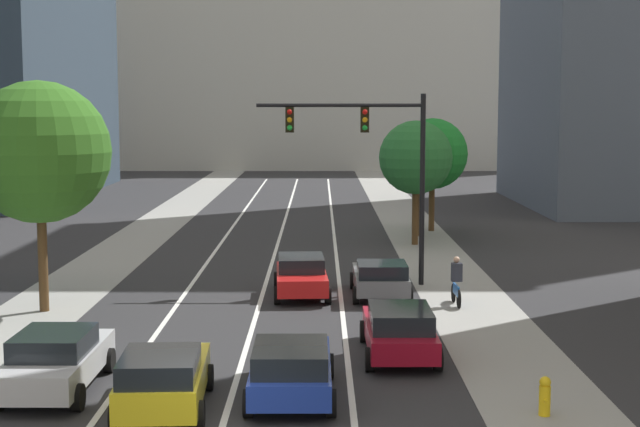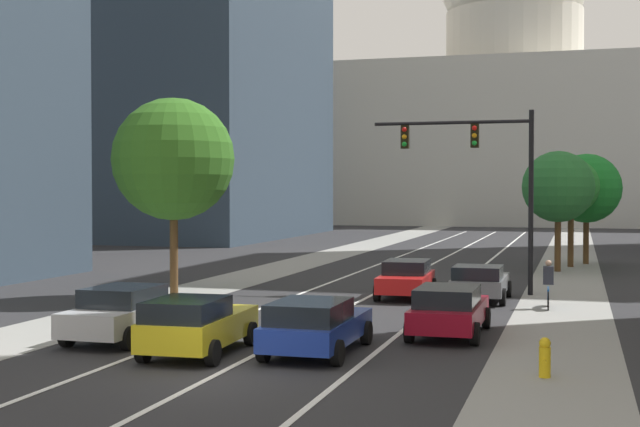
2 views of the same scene
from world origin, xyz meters
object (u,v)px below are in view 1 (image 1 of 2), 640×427
at_px(traffic_signal_mast, 378,150).
at_px(fire_hydrant, 549,396).
at_px(car_silver, 60,359).
at_px(street_tree_mid_left, 44,152).
at_px(capitol_building, 306,39).
at_px(car_crimson, 403,330).
at_px(street_tree_far_right, 437,154).
at_px(cyclist, 461,282).
at_px(car_red, 305,275).
at_px(car_yellow, 168,378).
at_px(car_blue, 295,368).
at_px(car_gray, 385,278).
at_px(street_tree_near_right, 426,154).
at_px(street_tree_mid_right, 420,158).

height_order(traffic_signal_mast, fire_hydrant, traffic_signal_mast).
bearing_deg(car_silver, traffic_signal_mast, -31.32).
bearing_deg(street_tree_mid_left, capitol_building, 84.91).
xyz_separation_m(car_crimson, street_tree_far_right, (3.97, 26.43, 3.49)).
height_order(cyclist, street_tree_mid_left, street_tree_mid_left).
distance_m(capitol_building, street_tree_far_right, 61.70).
height_order(car_red, car_yellow, car_yellow).
xyz_separation_m(capitol_building, street_tree_mid_left, (-7.20, -80.82, -9.21)).
bearing_deg(street_tree_mid_left, car_crimson, -27.04).
bearing_deg(car_blue, street_tree_far_right, -13.05).
relative_size(traffic_signal_mast, cyclist, 4.28).
xyz_separation_m(car_silver, car_gray, (8.61, 11.30, -0.05)).
distance_m(capitol_building, street_tree_mid_left, 81.66).
height_order(car_silver, street_tree_mid_left, street_tree_mid_left).
distance_m(car_red, street_tree_near_right, 17.23).
distance_m(capitol_building, car_crimson, 87.89).
distance_m(car_gray, traffic_signal_mast, 5.13).
distance_m(car_crimson, street_tree_near_right, 24.73).
distance_m(fire_hydrant, street_tree_mid_left, 18.67).
distance_m(car_blue, car_yellow, 3.02).
bearing_deg(street_tree_mid_right, cyclist, -90.00).
relative_size(traffic_signal_mast, fire_hydrant, 8.08).
relative_size(car_blue, car_gray, 1.11).
relative_size(traffic_signal_mast, street_tree_mid_right, 1.19).
height_order(car_yellow, traffic_signal_mast, traffic_signal_mast).
bearing_deg(street_tree_mid_left, car_yellow, -61.48).
bearing_deg(cyclist, capitol_building, 2.70).
bearing_deg(car_gray, car_red, 82.73).
height_order(car_crimson, street_tree_far_right, street_tree_far_right).
distance_m(car_silver, cyclist, 14.92).
bearing_deg(car_yellow, street_tree_near_right, -19.70).
bearing_deg(capitol_building, car_blue, -89.09).
bearing_deg(fire_hydrant, street_tree_mid_left, 142.81).
bearing_deg(street_tree_mid_right, capitol_building, 95.97).
bearing_deg(car_yellow, capitol_building, -3.57).
xyz_separation_m(car_red, cyclist, (5.41, -1.75, 0.09)).
bearing_deg(car_crimson, fire_hydrant, -150.61).
bearing_deg(car_crimson, capitol_building, 2.66).
distance_m(car_gray, car_crimson, 8.17).
distance_m(car_yellow, street_tree_mid_left, 12.93).
height_order(capitol_building, street_tree_mid_left, capitol_building).
bearing_deg(car_gray, cyclist, -118.83).
height_order(car_gray, street_tree_near_right, street_tree_near_right).
height_order(fire_hydrant, street_tree_far_right, street_tree_far_right).
bearing_deg(street_tree_mid_left, street_tree_mid_right, 47.59).
relative_size(fire_hydrant, street_tree_far_right, 0.15).
bearing_deg(car_silver, street_tree_mid_right, -24.26).
height_order(car_crimson, cyclist, cyclist).
distance_m(car_blue, street_tree_near_right, 28.91).
bearing_deg(street_tree_mid_left, car_silver, -72.17).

